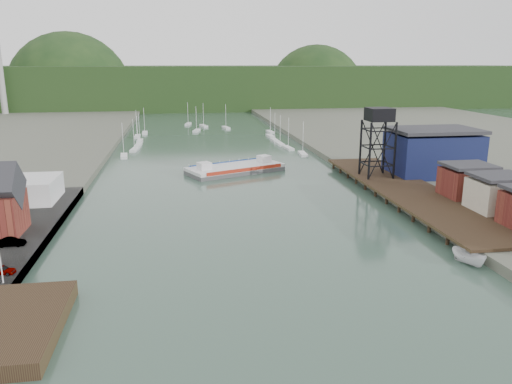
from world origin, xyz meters
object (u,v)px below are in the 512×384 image
object	(u,v)px
chain_ferry	(235,168)
car_west_a	(1,270)
lift_tower	(379,119)
motorboat	(469,258)

from	to	relation	value
chain_ferry	car_west_a	xyz separation A→B (m)	(-37.81, -64.19, 1.16)
lift_tower	motorboat	xyz separation A→B (m)	(-5.37, -48.14, -14.55)
lift_tower	chain_ferry	world-z (taller)	lift_tower
lift_tower	chain_ferry	size ratio (longest dim) A/B	0.59
chain_ferry	car_west_a	world-z (taller)	chain_ferry
chain_ferry	car_west_a	distance (m)	74.51
lift_tower	motorboat	bearing A→B (deg)	-96.36
lift_tower	chain_ferry	xyz separation A→B (m)	(-31.25, 19.09, -14.61)
car_west_a	motorboat	bearing A→B (deg)	-79.73
car_west_a	chain_ferry	bearing A→B (deg)	-17.49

